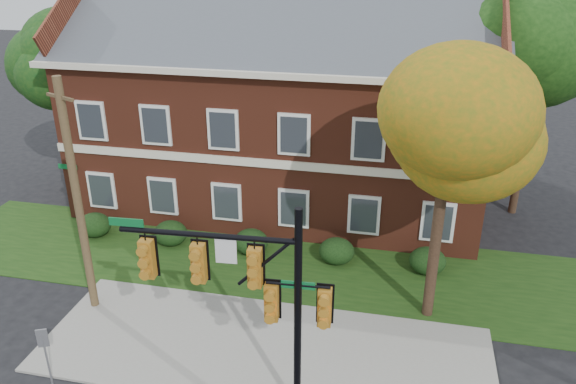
% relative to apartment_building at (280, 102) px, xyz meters
% --- Properties ---
extents(ground, '(120.00, 120.00, 0.00)m').
position_rel_apartment_building_xyz_m(ground, '(2.00, -11.95, -4.99)').
color(ground, black).
rests_on(ground, ground).
extents(sidewalk, '(14.00, 5.00, 0.08)m').
position_rel_apartment_building_xyz_m(sidewalk, '(2.00, -10.95, -4.95)').
color(sidewalk, gray).
rests_on(sidewalk, ground).
extents(grass_strip, '(30.00, 6.00, 0.04)m').
position_rel_apartment_building_xyz_m(grass_strip, '(2.00, -5.95, -4.97)').
color(grass_strip, '#193811').
rests_on(grass_strip, ground).
extents(apartment_building, '(18.80, 8.80, 9.74)m').
position_rel_apartment_building_xyz_m(apartment_building, '(0.00, 0.00, 0.00)').
color(apartment_building, maroon).
rests_on(apartment_building, ground).
extents(hedge_far_left, '(1.40, 1.26, 1.05)m').
position_rel_apartment_building_xyz_m(hedge_far_left, '(-7.00, -5.25, -4.46)').
color(hedge_far_left, black).
rests_on(hedge_far_left, ground).
extents(hedge_left, '(1.40, 1.26, 1.05)m').
position_rel_apartment_building_xyz_m(hedge_left, '(-3.50, -5.25, -4.46)').
color(hedge_left, black).
rests_on(hedge_left, ground).
extents(hedge_center, '(1.40, 1.26, 1.05)m').
position_rel_apartment_building_xyz_m(hedge_center, '(0.00, -5.25, -4.46)').
color(hedge_center, black).
rests_on(hedge_center, ground).
extents(hedge_right, '(1.40, 1.26, 1.05)m').
position_rel_apartment_building_xyz_m(hedge_right, '(3.50, -5.25, -4.46)').
color(hedge_right, black).
rests_on(hedge_right, ground).
extents(hedge_far_right, '(1.40, 1.26, 1.05)m').
position_rel_apartment_building_xyz_m(hedge_far_right, '(7.00, -5.25, -4.46)').
color(hedge_far_right, black).
rests_on(hedge_far_right, ground).
extents(tree_near_right, '(4.50, 4.25, 8.58)m').
position_rel_apartment_building_xyz_m(tree_near_right, '(7.22, -8.09, 1.68)').
color(tree_near_right, black).
rests_on(tree_near_right, ground).
extents(tree_left_rear, '(5.40, 5.10, 8.88)m').
position_rel_apartment_building_xyz_m(tree_left_rear, '(-9.73, -1.12, 1.69)').
color(tree_left_rear, black).
rests_on(tree_left_rear, ground).
extents(tree_right_rear, '(6.30, 5.95, 10.62)m').
position_rel_apartment_building_xyz_m(tree_right_rear, '(11.31, 0.86, 3.13)').
color(tree_right_rear, black).
rests_on(tree_right_rear, ground).
extents(traffic_signal, '(5.52, 0.62, 6.16)m').
position_rel_apartment_building_xyz_m(traffic_signal, '(2.40, -13.26, -1.16)').
color(traffic_signal, gray).
rests_on(traffic_signal, ground).
extents(utility_pole, '(1.19, 0.59, 8.12)m').
position_rel_apartment_building_xyz_m(utility_pole, '(-4.37, -9.95, -0.87)').
color(utility_pole, '#4E3D24').
rests_on(utility_pole, ground).
extents(sign_post, '(0.29, 0.16, 2.07)m').
position_rel_apartment_building_xyz_m(sign_post, '(-3.50, -13.80, -3.58)').
color(sign_post, slate).
rests_on(sign_post, ground).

